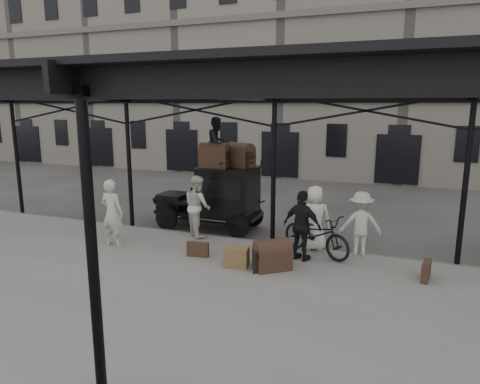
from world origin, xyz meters
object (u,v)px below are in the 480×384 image
object	(u,v)px
taxi	(220,195)
steamer_trunk_platform	(272,257)
porter_left	(112,213)
porter_official	(302,226)
bicycle	(316,234)
steamer_trunk_roof_near	(214,157)

from	to	relation	value
taxi	steamer_trunk_platform	size ratio (longest dim) A/B	4.12
steamer_trunk_platform	porter_left	bearing A→B (deg)	139.88
porter_left	porter_official	xyz separation A→B (m)	(5.42, 0.79, -0.05)
bicycle	steamer_trunk_roof_near	bearing A→B (deg)	95.23
bicycle	porter_left	bearing A→B (deg)	130.75
taxi	porter_left	distance (m)	3.73
taxi	steamer_trunk_platform	world-z (taller)	taxi
porter_left	porter_official	bearing A→B (deg)	-170.79
taxi	steamer_trunk_platform	distance (m)	4.37
steamer_trunk_platform	taxi	bearing A→B (deg)	92.63
steamer_trunk_platform	bicycle	bearing A→B (deg)	22.77
steamer_trunk_roof_near	steamer_trunk_platform	size ratio (longest dim) A/B	1.04
bicycle	steamer_trunk_roof_near	size ratio (longest dim) A/B	2.40
taxi	steamer_trunk_roof_near	size ratio (longest dim) A/B	3.97
bicycle	steamer_trunk_platform	distance (m)	1.70
taxi	porter_official	world-z (taller)	taxi
porter_official	bicycle	size ratio (longest dim) A/B	0.85
porter_left	steamer_trunk_roof_near	bearing A→B (deg)	-123.34
bicycle	steamer_trunk_platform	size ratio (longest dim) A/B	2.49
bicycle	steamer_trunk_roof_near	distance (m)	4.41
porter_left	bicycle	size ratio (longest dim) A/B	0.89
taxi	steamer_trunk_roof_near	bearing A→B (deg)	-108.07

